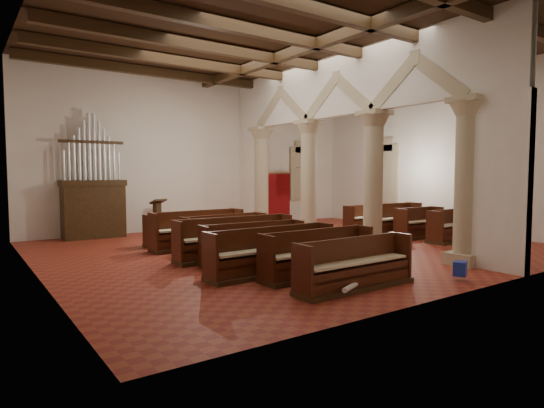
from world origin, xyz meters
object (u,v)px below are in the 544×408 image
at_px(pipe_organ, 93,198).
at_px(lectern, 157,219).
at_px(processional_banner, 304,205).
at_px(aisle_pew_0, 451,231).
at_px(nave_pew_0, 356,272).

relative_size(pipe_organ, lectern, 3.41).
relative_size(lectern, processional_banner, 0.50).
height_order(processional_banner, aisle_pew_0, processional_banner).
relative_size(nave_pew_0, aisle_pew_0, 1.45).
height_order(nave_pew_0, aisle_pew_0, aisle_pew_0).
relative_size(lectern, aisle_pew_0, 0.68).
bearing_deg(pipe_organ, nave_pew_0, -76.36).
xyz_separation_m(processional_banner, aisle_pew_0, (0.57, -6.91, -0.47)).
bearing_deg(aisle_pew_0, pipe_organ, 137.97).
xyz_separation_m(nave_pew_0, aisle_pew_0, (6.87, 2.50, 0.03)).
relative_size(processional_banner, nave_pew_0, 0.95).
distance_m(pipe_organ, nave_pew_0, 10.45).
bearing_deg(nave_pew_0, aisle_pew_0, 19.31).
distance_m(processional_banner, nave_pew_0, 11.33).
xyz_separation_m(lectern, processional_banner, (6.50, -0.61, 0.29)).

